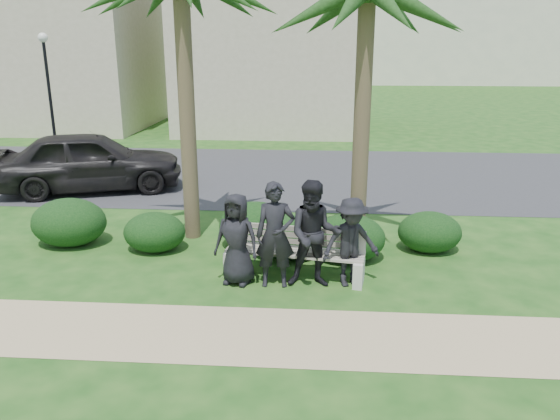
# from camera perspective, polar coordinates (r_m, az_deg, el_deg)

# --- Properties ---
(ground) EXTENTS (160.00, 160.00, 0.00)m
(ground) POSITION_cam_1_polar(r_m,az_deg,el_deg) (9.47, -4.17, -7.35)
(ground) COLOR #174714
(ground) RESTS_ON ground
(footpath) EXTENTS (30.00, 1.60, 0.01)m
(footpath) POSITION_cam_1_polar(r_m,az_deg,el_deg) (7.89, -6.05, -12.72)
(footpath) COLOR tan
(footpath) RESTS_ON ground
(asphalt_street) EXTENTS (160.00, 8.00, 0.01)m
(asphalt_street) POSITION_cam_1_polar(r_m,az_deg,el_deg) (17.04, -0.39, 3.78)
(asphalt_street) COLOR #2D2D30
(asphalt_street) RESTS_ON ground
(stucco_bldg_left) EXTENTS (10.40, 8.40, 7.30)m
(stucco_bldg_left) POSITION_cam_1_polar(r_m,az_deg,el_deg) (29.68, -23.41, 15.22)
(stucco_bldg_left) COLOR #B8AE8A
(stucco_bldg_left) RESTS_ON ground
(stucco_bldg_right) EXTENTS (8.40, 8.40, 7.30)m
(stucco_bldg_right) POSITION_cam_1_polar(r_m,az_deg,el_deg) (26.63, -0.91, 16.50)
(stucco_bldg_right) COLOR #B8AE8A
(stucco_bldg_right) RESTS_ON ground
(street_lamp) EXTENTS (0.36, 0.36, 4.29)m
(street_lamp) POSITION_cam_1_polar(r_m,az_deg,el_deg) (22.99, -23.19, 13.31)
(street_lamp) COLOR black
(street_lamp) RESTS_ON ground
(park_bench) EXTENTS (2.48, 0.92, 0.84)m
(park_bench) POSITION_cam_1_polar(r_m,az_deg,el_deg) (9.45, 1.49, -4.87)
(park_bench) COLOR gray
(park_bench) RESTS_ON ground
(man_a) EXTENTS (0.86, 0.67, 1.56)m
(man_a) POSITION_cam_1_polar(r_m,az_deg,el_deg) (9.11, -4.55, -3.06)
(man_a) COLOR black
(man_a) RESTS_ON ground
(man_b) EXTENTS (0.68, 0.47, 1.78)m
(man_b) POSITION_cam_1_polar(r_m,az_deg,el_deg) (8.95, -0.50, -2.64)
(man_b) COLOR black
(man_b) RESTS_ON ground
(man_c) EXTENTS (0.89, 0.70, 1.82)m
(man_c) POSITION_cam_1_polar(r_m,az_deg,el_deg) (8.95, 3.62, -2.56)
(man_c) COLOR black
(man_c) RESTS_ON ground
(man_d) EXTENTS (1.11, 0.85, 1.52)m
(man_d) POSITION_cam_1_polar(r_m,az_deg,el_deg) (9.08, 7.41, -3.37)
(man_d) COLOR black
(man_d) RESTS_ON ground
(hedge_a) EXTENTS (1.49, 1.23, 0.97)m
(hedge_a) POSITION_cam_1_polar(r_m,az_deg,el_deg) (11.75, -21.20, -1.07)
(hedge_a) COLOR black
(hedge_a) RESTS_ON ground
(hedge_b) EXTENTS (1.21, 1.00, 0.79)m
(hedge_b) POSITION_cam_1_polar(r_m,az_deg,el_deg) (10.93, -12.99, -2.15)
(hedge_b) COLOR black
(hedge_b) RESTS_ON ground
(hedge_c) EXTENTS (1.45, 1.20, 0.94)m
(hedge_c) POSITION_cam_1_polar(r_m,az_deg,el_deg) (10.81, -2.59, -1.49)
(hedge_c) COLOR black
(hedge_c) RESTS_ON ground
(hedge_d) EXTENTS (1.28, 1.06, 0.84)m
(hedge_d) POSITION_cam_1_polar(r_m,az_deg,el_deg) (10.32, 0.58, -2.70)
(hedge_d) COLOR black
(hedge_d) RESTS_ON ground
(hedge_e) EXTENTS (1.36, 1.13, 0.89)m
(hedge_e) POSITION_cam_1_polar(r_m,az_deg,el_deg) (10.28, 7.20, -2.76)
(hedge_e) COLOR black
(hedge_e) RESTS_ON ground
(hedge_f) EXTENTS (1.23, 1.02, 0.80)m
(hedge_f) POSITION_cam_1_polar(r_m,az_deg,el_deg) (11.03, 15.37, -2.11)
(hedge_f) COLOR black
(hedge_f) RESTS_ON ground
(car_a) EXTENTS (5.22, 3.35, 1.65)m
(car_a) POSITION_cam_1_polar(r_m,az_deg,el_deg) (15.79, -19.23, 4.83)
(car_a) COLOR black
(car_a) RESTS_ON ground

